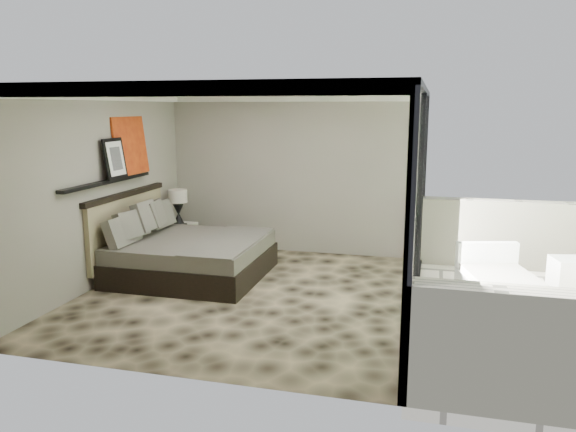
% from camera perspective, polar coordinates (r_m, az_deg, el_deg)
% --- Properties ---
extents(floor, '(5.00, 5.00, 0.00)m').
position_cam_1_polar(floor, '(7.92, -3.99, -7.94)').
color(floor, black).
rests_on(floor, ground).
extents(ceiling, '(4.50, 5.00, 0.02)m').
position_cam_1_polar(ceiling, '(7.50, -4.28, 12.67)').
color(ceiling, silver).
rests_on(ceiling, back_wall).
extents(back_wall, '(4.50, 0.02, 2.80)m').
position_cam_1_polar(back_wall, '(9.95, 0.50, 4.26)').
color(back_wall, gray).
rests_on(back_wall, floor).
extents(left_wall, '(0.02, 5.00, 2.80)m').
position_cam_1_polar(left_wall, '(8.57, -18.47, 2.60)').
color(left_wall, gray).
rests_on(left_wall, floor).
extents(glass_wall, '(0.08, 5.00, 2.80)m').
position_cam_1_polar(glass_wall, '(7.19, 13.11, 1.36)').
color(glass_wall, white).
rests_on(glass_wall, floor).
extents(terrace_slab, '(3.00, 5.00, 0.12)m').
position_cam_1_polar(terrace_slab, '(7.68, 24.05, -10.02)').
color(terrace_slab, beige).
rests_on(terrace_slab, ground).
extents(picture_ledge, '(0.12, 2.20, 0.05)m').
position_cam_1_polar(picture_ledge, '(8.61, -17.82, 3.34)').
color(picture_ledge, black).
rests_on(picture_ledge, left_wall).
extents(bed, '(2.20, 2.13, 1.22)m').
position_cam_1_polar(bed, '(8.79, -10.34, -3.76)').
color(bed, black).
rests_on(bed, floor).
extents(nightstand, '(0.62, 0.62, 0.47)m').
position_cam_1_polar(nightstand, '(10.26, -10.80, -2.33)').
color(nightstand, black).
rests_on(nightstand, floor).
extents(table_lamp, '(0.33, 0.33, 0.61)m').
position_cam_1_polar(table_lamp, '(10.19, -11.11, 1.42)').
color(table_lamp, black).
rests_on(table_lamp, nightstand).
extents(abstract_canvas, '(0.13, 0.90, 0.90)m').
position_cam_1_polar(abstract_canvas, '(9.16, -15.73, 6.88)').
color(abstract_canvas, '#A0360D').
rests_on(abstract_canvas, picture_ledge).
extents(framed_print, '(0.11, 0.50, 0.60)m').
position_cam_1_polar(framed_print, '(8.68, -17.18, 5.60)').
color(framed_print, black).
rests_on(framed_print, picture_ledge).
extents(ottoman, '(0.55, 0.55, 0.46)m').
position_cam_1_polar(ottoman, '(8.98, 26.65, -5.29)').
color(ottoman, white).
rests_on(ottoman, terrace_slab).
extents(lounger, '(1.29, 1.90, 0.68)m').
position_cam_1_polar(lounger, '(7.92, 21.25, -7.09)').
color(lounger, white).
rests_on(lounger, terrace_slab).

